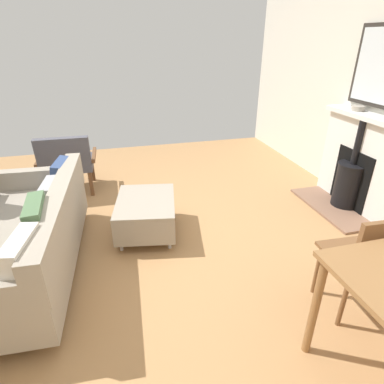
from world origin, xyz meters
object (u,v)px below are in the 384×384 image
at_px(ottoman, 146,213).
at_px(dining_chair_near_fireplace, 366,257).
at_px(fireplace, 358,168).
at_px(sofa, 28,238).
at_px(armchair_accent, 67,160).
at_px(mantel_bowl_near, 358,108).

relative_size(ottoman, dining_chair_near_fireplace, 1.00).
height_order(ottoman, dining_chair_near_fireplace, dining_chair_near_fireplace).
relative_size(fireplace, ottoman, 1.44).
xyz_separation_m(sofa, armchair_accent, (-0.18, -1.52, 0.10)).
bearing_deg(ottoman, sofa, 19.46).
height_order(ottoman, armchair_accent, armchair_accent).
bearing_deg(fireplace, sofa, 5.23).
bearing_deg(dining_chair_near_fireplace, fireplace, -128.55).
xyz_separation_m(fireplace, mantel_bowl_near, (-0.01, -0.22, 0.62)).
xyz_separation_m(sofa, dining_chair_near_fireplace, (-2.28, 1.07, 0.16)).
bearing_deg(ottoman, dining_chair_near_fireplace, 132.15).
bearing_deg(armchair_accent, ottoman, 124.71).
relative_size(mantel_bowl_near, ottoman, 0.16).
xyz_separation_m(fireplace, ottoman, (2.39, -0.04, -0.24)).
xyz_separation_m(mantel_bowl_near, dining_chair_near_fireplace, (1.11, 1.60, -0.60)).
distance_m(fireplace, mantel_bowl_near, 0.66).
relative_size(sofa, dining_chair_near_fireplace, 2.26).
xyz_separation_m(fireplace, armchair_accent, (3.20, -1.21, -0.04)).
distance_m(ottoman, armchair_accent, 1.44).
bearing_deg(sofa, ottoman, -160.54).
bearing_deg(sofa, fireplace, -174.77).
bearing_deg(ottoman, fireplace, 179.00).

